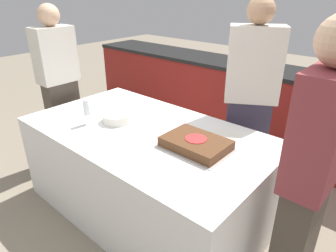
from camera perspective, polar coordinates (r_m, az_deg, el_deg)
ground_plane at (r=2.61m, az=-3.76°, el=-15.24°), size 14.00×14.00×0.00m
back_counter at (r=3.53m, az=14.61°, el=3.95°), size 4.40×0.58×0.92m
dining_table at (r=2.39m, az=-4.01°, el=-8.60°), size 1.87×1.05×0.73m
cake at (r=1.96m, az=5.32°, el=-3.34°), size 0.45×0.33×0.07m
plate_stack at (r=2.37m, az=-9.65°, el=1.62°), size 0.23×0.23×0.07m
wine_glass at (r=2.33m, az=-15.24°, el=3.23°), size 0.07×0.07×0.20m
side_plate_near_cake at (r=2.16m, az=11.28°, el=-1.77°), size 0.21×0.21×0.00m
person_cutting_cake at (r=2.50m, az=15.29°, el=4.44°), size 0.45×0.38×1.64m
person_seated_left at (r=3.06m, az=-19.87°, el=6.87°), size 0.20×0.36×1.56m
person_seated_right at (r=1.65m, az=25.55°, el=-8.71°), size 0.23×0.39×1.61m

